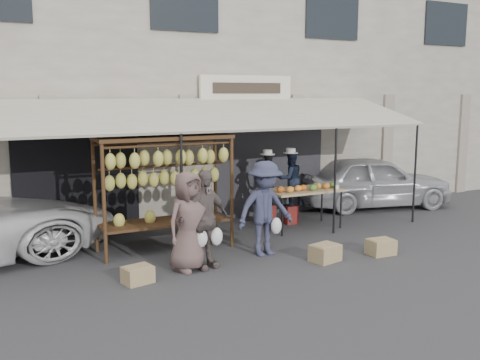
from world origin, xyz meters
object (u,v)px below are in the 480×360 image
object	(u,v)px
crate_far	(138,275)
banana_rack	(165,170)
customer_mid	(204,219)
vendor_left	(267,179)
vendor_right	(290,179)
customer_left	(188,221)
sedan	(373,181)
crate_near_a	(325,253)
customer_right	(265,209)
produce_table	(305,190)
crate_near_b	(381,247)

from	to	relation	value
crate_far	banana_rack	bearing A→B (deg)	56.88
customer_mid	banana_rack	bearing A→B (deg)	84.82
vendor_left	vendor_right	world-z (taller)	vendor_right
customer_left	sedan	bearing A→B (deg)	3.88
customer_left	crate_near_a	distance (m)	2.59
vendor_left	crate_near_a	world-z (taller)	vendor_left
customer_right	sedan	distance (m)	5.32
sedan	vendor_left	bearing A→B (deg)	109.55
crate_near_a	crate_far	distance (m)	3.40
customer_left	crate_near_a	size ratio (longest dim) A/B	3.40
customer_right	sedan	world-z (taller)	customer_right
banana_rack	customer_left	xyz separation A→B (m)	(-0.04, -1.32, -0.70)
banana_rack	crate_near_a	distance (m)	3.38
vendor_left	customer_left	world-z (taller)	customer_left
produce_table	customer_right	world-z (taller)	customer_right
produce_table	customer_mid	distance (m)	3.45
produce_table	crate_near_a	xyz separation A→B (m)	(-0.97, -2.17, -0.72)
crate_near_a	crate_near_b	world-z (taller)	crate_near_a
sedan	vendor_right	bearing A→B (deg)	113.76
customer_mid	crate_near_b	size ratio (longest dim) A/B	3.59
vendor_left	sedan	world-z (taller)	vendor_left
customer_left	crate_far	size ratio (longest dim) A/B	3.81
customer_left	crate_near_b	distance (m)	3.75
vendor_right	customer_left	bearing A→B (deg)	33.25
vendor_left	vendor_right	bearing A→B (deg)	151.89
banana_rack	customer_left	world-z (taller)	banana_rack
produce_table	vendor_left	distance (m)	0.94
produce_table	banana_rack	bearing A→B (deg)	-176.35
crate_far	vendor_right	bearing A→B (deg)	28.55
vendor_right	crate_far	distance (m)	5.01
banana_rack	vendor_left	size ratio (longest dim) A/B	2.13
produce_table	crate_far	distance (m)	4.75
vendor_left	sedan	distance (m)	3.52
vendor_right	sedan	distance (m)	3.02
banana_rack	customer_mid	size ratio (longest dim) A/B	1.49
crate_near_a	crate_near_b	xyz separation A→B (m)	(1.19, -0.14, -0.01)
sedan	produce_table	bearing A→B (deg)	124.36
vendor_left	vendor_right	distance (m)	0.55
vendor_left	produce_table	bearing A→B (deg)	114.99
customer_mid	crate_near_b	world-z (taller)	customer_mid
vendor_right	crate_near_a	distance (m)	3.05
vendor_left	vendor_right	xyz separation A→B (m)	(0.53, -0.16, -0.00)
banana_rack	crate_far	size ratio (longest dim) A/B	5.72
customer_left	crate_near_b	size ratio (longest dim) A/B	3.56
crate_near_a	sedan	bearing A→B (deg)	40.47
customer_right	crate_near_b	world-z (taller)	customer_right
produce_table	sedan	distance (m)	3.15
customer_left	customer_mid	bearing A→B (deg)	-21.79
vendor_left	sedan	xyz separation A→B (m)	(3.47, 0.40, -0.36)
crate_near_b	crate_far	xyz separation A→B (m)	(-4.56, 0.54, -0.01)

